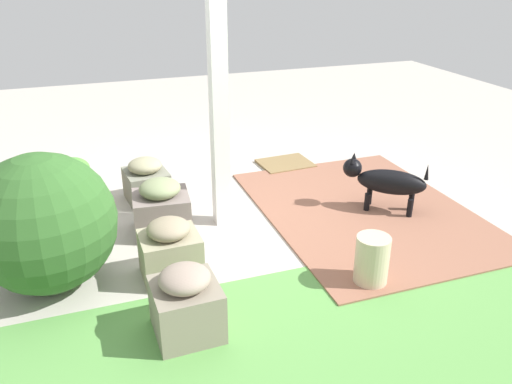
{
  "coord_description": "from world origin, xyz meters",
  "views": [
    {
      "loc": [
        1.25,
        4.01,
        2.13
      ],
      "look_at": [
        -0.1,
        0.19,
        0.29
      ],
      "focal_mm": 36.33,
      "sensor_mm": 36.0,
      "label": 1
    }
  ],
  "objects_px": {
    "stone_planter_far": "(186,303)",
    "ceramic_urn": "(372,260)",
    "round_shrub": "(44,223)",
    "stone_planter_near": "(161,208)",
    "stone_planter_mid": "(170,250)",
    "doormat": "(285,164)",
    "dog": "(385,181)",
    "porch_pillar": "(219,104)",
    "stone_planter_nearest": "(146,181)",
    "terracotta_pot_broad": "(72,175)",
    "terracotta_pot_spiky": "(16,196)"
  },
  "relations": [
    {
      "from": "stone_planter_near",
      "to": "dog",
      "type": "distance_m",
      "value": 2.0
    },
    {
      "from": "porch_pillar",
      "to": "stone_planter_far",
      "type": "relative_size",
      "value": 4.53
    },
    {
      "from": "stone_planter_mid",
      "to": "doormat",
      "type": "relative_size",
      "value": 0.81
    },
    {
      "from": "round_shrub",
      "to": "doormat",
      "type": "relative_size",
      "value": 1.73
    },
    {
      "from": "stone_planter_far",
      "to": "ceramic_urn",
      "type": "xyz_separation_m",
      "value": [
        -1.35,
        -0.09,
        -0.03
      ]
    },
    {
      "from": "terracotta_pot_spiky",
      "to": "doormat",
      "type": "distance_m",
      "value": 2.79
    },
    {
      "from": "stone_planter_mid",
      "to": "stone_planter_far",
      "type": "distance_m",
      "value": 0.66
    },
    {
      "from": "stone_planter_far",
      "to": "terracotta_pot_spiky",
      "type": "bearing_deg",
      "value": -60.18
    },
    {
      "from": "stone_planter_near",
      "to": "terracotta_pot_broad",
      "type": "relative_size",
      "value": 1.16
    },
    {
      "from": "stone_planter_nearest",
      "to": "doormat",
      "type": "bearing_deg",
      "value": -165.45
    },
    {
      "from": "stone_planter_nearest",
      "to": "stone_planter_mid",
      "type": "distance_m",
      "value": 1.36
    },
    {
      "from": "stone_planter_near",
      "to": "terracotta_pot_broad",
      "type": "distance_m",
      "value": 1.11
    },
    {
      "from": "stone_planter_far",
      "to": "stone_planter_mid",
      "type": "bearing_deg",
      "value": -92.35
    },
    {
      "from": "porch_pillar",
      "to": "doormat",
      "type": "relative_size",
      "value": 3.74
    },
    {
      "from": "porch_pillar",
      "to": "stone_planter_nearest",
      "type": "relative_size",
      "value": 4.66
    },
    {
      "from": "stone_planter_near",
      "to": "stone_planter_far",
      "type": "bearing_deg",
      "value": 86.32
    },
    {
      "from": "dog",
      "to": "terracotta_pot_broad",
      "type": "bearing_deg",
      "value": -23.67
    },
    {
      "from": "ceramic_urn",
      "to": "stone_planter_near",
      "type": "bearing_deg",
      "value": -45.08
    },
    {
      "from": "terracotta_pot_broad",
      "to": "ceramic_urn",
      "type": "bearing_deg",
      "value": 132.26
    },
    {
      "from": "stone_planter_far",
      "to": "round_shrub",
      "type": "xyz_separation_m",
      "value": [
        0.78,
        -0.83,
        0.27
      ]
    },
    {
      "from": "stone_planter_nearest",
      "to": "dog",
      "type": "distance_m",
      "value": 2.22
    },
    {
      "from": "dog",
      "to": "stone_planter_far",
      "type": "bearing_deg",
      "value": 27.43
    },
    {
      "from": "stone_planter_near",
      "to": "ceramic_urn",
      "type": "height_order",
      "value": "stone_planter_near"
    },
    {
      "from": "stone_planter_mid",
      "to": "dog",
      "type": "distance_m",
      "value": 2.08
    },
    {
      "from": "stone_planter_nearest",
      "to": "terracotta_pot_broad",
      "type": "distance_m",
      "value": 0.69
    },
    {
      "from": "round_shrub",
      "to": "ceramic_urn",
      "type": "distance_m",
      "value": 2.27
    },
    {
      "from": "stone_planter_nearest",
      "to": "ceramic_urn",
      "type": "xyz_separation_m",
      "value": [
        -1.29,
        1.92,
        -0.01
      ]
    },
    {
      "from": "porch_pillar",
      "to": "stone_planter_nearest",
      "type": "height_order",
      "value": "porch_pillar"
    },
    {
      "from": "porch_pillar",
      "to": "stone_planter_near",
      "type": "relative_size",
      "value": 4.26
    },
    {
      "from": "terracotta_pot_broad",
      "to": "doormat",
      "type": "height_order",
      "value": "terracotta_pot_broad"
    },
    {
      "from": "stone_planter_mid",
      "to": "terracotta_pot_spiky",
      "type": "bearing_deg",
      "value": -47.4
    },
    {
      "from": "porch_pillar",
      "to": "stone_planter_nearest",
      "type": "xyz_separation_m",
      "value": [
        0.55,
        -0.66,
        -0.86
      ]
    },
    {
      "from": "doormat",
      "to": "ceramic_urn",
      "type": "bearing_deg",
      "value": 82.49
    },
    {
      "from": "porch_pillar",
      "to": "stone_planter_near",
      "type": "bearing_deg",
      "value": -0.29
    },
    {
      "from": "round_shrub",
      "to": "dog",
      "type": "xyz_separation_m",
      "value": [
        -2.84,
        -0.24,
        -0.19
      ]
    },
    {
      "from": "stone_planter_nearest",
      "to": "stone_planter_mid",
      "type": "xyz_separation_m",
      "value": [
        0.03,
        1.36,
        0.01
      ]
    },
    {
      "from": "stone_planter_far",
      "to": "doormat",
      "type": "bearing_deg",
      "value": -124.27
    },
    {
      "from": "terracotta_pot_spiky",
      "to": "round_shrub",
      "type": "bearing_deg",
      "value": 105.1
    },
    {
      "from": "stone_planter_near",
      "to": "dog",
      "type": "relative_size",
      "value": 0.75
    },
    {
      "from": "stone_planter_near",
      "to": "stone_planter_mid",
      "type": "relative_size",
      "value": 1.09
    },
    {
      "from": "dog",
      "to": "doormat",
      "type": "height_order",
      "value": "dog"
    },
    {
      "from": "stone_planter_far",
      "to": "dog",
      "type": "xyz_separation_m",
      "value": [
        -2.06,
        -1.07,
        0.08
      ]
    },
    {
      "from": "stone_planter_near",
      "to": "stone_planter_mid",
      "type": "xyz_separation_m",
      "value": [
        0.06,
        0.7,
        -0.01
      ]
    },
    {
      "from": "terracotta_pot_broad",
      "to": "round_shrub",
      "type": "bearing_deg",
      "value": 82.51
    },
    {
      "from": "stone_planter_mid",
      "to": "dog",
      "type": "relative_size",
      "value": 0.69
    },
    {
      "from": "round_shrub",
      "to": "dog",
      "type": "bearing_deg",
      "value": -175.23
    },
    {
      "from": "round_shrub",
      "to": "stone_planter_far",
      "type": "bearing_deg",
      "value": 133.17
    },
    {
      "from": "terracotta_pot_spiky",
      "to": "terracotta_pot_broad",
      "type": "relative_size",
      "value": 1.43
    },
    {
      "from": "dog",
      "to": "stone_planter_mid",
      "type": "bearing_deg",
      "value": 11.35
    },
    {
      "from": "ceramic_urn",
      "to": "stone_planter_nearest",
      "type": "bearing_deg",
      "value": -56.14
    }
  ]
}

